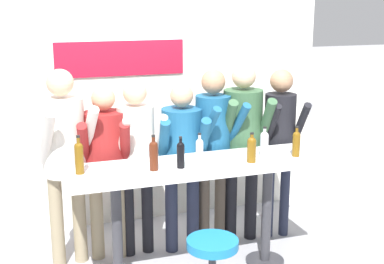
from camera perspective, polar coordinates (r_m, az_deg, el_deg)
back_wall at (r=5.82m, az=-4.27°, el=3.36°), size 3.84×0.12×2.65m
tasting_table at (r=4.62m, az=0.36°, el=-5.30°), size 2.24×0.59×1.04m
bar_stool at (r=4.25m, az=2.18°, el=-13.92°), size 0.42×0.42×0.62m
person_far_left at (r=4.86m, az=-13.47°, el=-1.56°), size 0.52×0.63×1.82m
person_left at (r=4.94m, az=-9.22°, el=-2.47°), size 0.51×0.60×1.65m
person_center_left at (r=4.98m, az=-5.93°, el=-1.81°), size 0.43×0.54×1.69m
person_center at (r=5.02m, az=-1.07°, el=-2.03°), size 0.51×0.60×1.65m
person_center_right at (r=5.12m, az=2.29°, el=-0.66°), size 0.47×0.59×1.77m
person_right at (r=5.26m, az=5.43°, el=-0.19°), size 0.51×0.62×1.80m
person_far_right at (r=5.40m, az=9.35°, el=-0.16°), size 0.41×0.55×1.74m
wine_bottle_0 at (r=4.81m, az=11.06°, el=-1.10°), size 0.07×0.07×0.27m
wine_bottle_1 at (r=4.34m, az=-11.96°, el=-2.56°), size 0.07×0.07×0.32m
wine_bottle_2 at (r=4.58m, az=6.37°, el=-1.73°), size 0.08×0.08×0.26m
wine_bottle_3 at (r=4.48m, az=0.81°, el=-1.98°), size 0.06×0.06×0.28m
wine_bottle_4 at (r=4.40m, az=-1.22°, el=-2.31°), size 0.06×0.06×0.27m
wine_bottle_5 at (r=4.35m, az=-4.11°, el=-2.37°), size 0.07×0.07×0.30m
wine_bottle_6 at (r=4.75m, az=7.72°, el=-1.16°), size 0.07×0.07×0.27m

